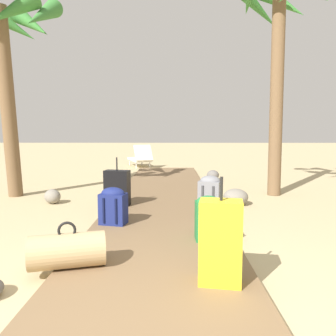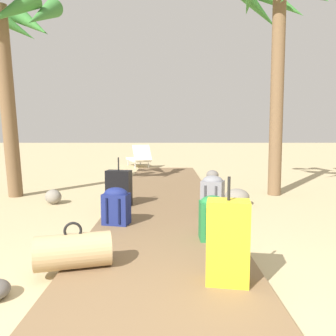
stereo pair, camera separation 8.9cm
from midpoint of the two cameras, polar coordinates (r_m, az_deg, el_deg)
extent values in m
plane|color=tan|center=(5.50, -1.31, -7.36)|extent=(60.00, 60.00, 0.00)
cube|color=brown|center=(6.41, -1.13, -5.01)|extent=(1.79, 9.34, 0.08)
cube|color=black|center=(5.53, -9.04, -3.42)|extent=(0.44, 0.28, 0.59)
cylinder|color=black|center=(5.48, -9.12, 0.70)|extent=(0.02, 0.02, 0.21)
cube|color=gold|center=(2.77, 9.23, -12.48)|extent=(0.37, 0.28, 0.69)
cylinder|color=black|center=(2.66, 9.40, -3.52)|extent=(0.02, 0.02, 0.19)
cube|color=navy|center=(4.47, -9.59, -6.98)|extent=(0.38, 0.29, 0.41)
ellipsoid|color=navy|center=(4.42, -9.64, -4.40)|extent=(0.36, 0.28, 0.17)
cylinder|color=black|center=(4.40, -11.17, -7.23)|extent=(0.04, 0.04, 0.33)
cylinder|color=black|center=(4.33, -9.09, -7.39)|extent=(0.04, 0.04, 0.33)
cube|color=#237538|center=(3.82, 6.85, -9.02)|extent=(0.29, 0.24, 0.44)
ellipsoid|color=#237538|center=(3.77, 6.89, -5.82)|extent=(0.27, 0.23, 0.14)
cylinder|color=#113A1C|center=(3.70, 6.00, -9.53)|extent=(0.04, 0.04, 0.35)
cylinder|color=#113A1C|center=(3.72, 8.20, -9.47)|extent=(0.04, 0.04, 0.35)
cube|color=slate|center=(4.77, 7.04, -5.33)|extent=(0.37, 0.34, 0.53)
ellipsoid|color=slate|center=(4.72, 7.08, -2.19)|extent=(0.35, 0.32, 0.15)
cylinder|color=#3A3A3D|center=(4.67, 5.79, -5.58)|extent=(0.05, 0.05, 0.42)
cylinder|color=#3A3A3D|center=(4.63, 7.60, -5.69)|extent=(0.05, 0.05, 0.42)
cylinder|color=tan|center=(3.20, -16.88, -13.55)|extent=(0.73, 0.48, 0.32)
torus|color=black|center=(3.14, -17.00, -10.32)|extent=(0.16, 0.07, 0.16)
cylinder|color=brown|center=(7.13, 17.82, 12.27)|extent=(0.26, 0.36, 4.15)
cone|color=#387A33|center=(8.07, 18.60, 25.32)|extent=(1.14, 0.73, 0.90)
cone|color=#387A33|center=(8.08, 14.28, 25.55)|extent=(1.45, 0.97, 1.07)
cylinder|color=brown|center=(7.13, -26.35, 9.69)|extent=(0.28, 0.55, 3.61)
cone|color=#387A33|center=(7.14, -21.30, 23.42)|extent=(0.38, 1.48, 1.02)
cone|color=#387A33|center=(7.72, -22.90, 21.98)|extent=(1.19, 0.98, 0.89)
cone|color=#387A33|center=(7.91, -25.94, 21.39)|extent=(1.13, 0.56, 0.84)
cone|color=#387A33|center=(6.95, -25.75, 23.36)|extent=(1.00, 0.97, 0.89)
cube|color=white|center=(12.13, -5.53, 1.47)|extent=(1.03, 1.52, 0.08)
cube|color=white|center=(11.54, -4.84, 2.61)|extent=(0.71, 0.61, 0.54)
cylinder|color=silver|center=(12.64, -7.19, 0.96)|extent=(0.04, 0.04, 0.22)
cylinder|color=silver|center=(12.75, -5.08, 1.04)|extent=(0.04, 0.04, 0.22)
cylinder|color=silver|center=(11.55, -6.02, 0.46)|extent=(0.04, 0.04, 0.22)
cylinder|color=silver|center=(11.67, -3.72, 0.54)|extent=(0.04, 0.04, 0.22)
ellipsoid|color=gray|center=(6.01, 11.28, -4.88)|extent=(0.62, 0.62, 0.29)
ellipsoid|color=gray|center=(6.33, -19.67, -4.69)|extent=(0.43, 0.42, 0.26)
ellipsoid|color=slate|center=(8.98, 7.29, -1.17)|extent=(0.38, 0.40, 0.26)
camera|label=1|loc=(0.04, 89.63, 0.04)|focal=35.33mm
camera|label=2|loc=(0.04, -90.37, -0.04)|focal=35.33mm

